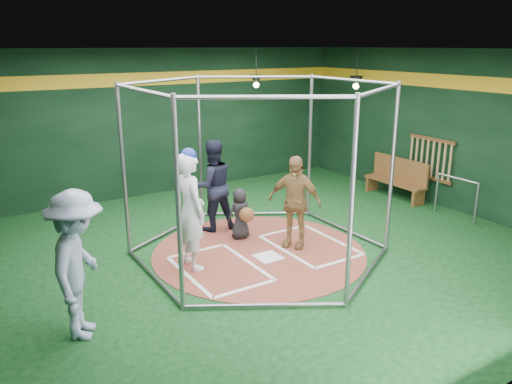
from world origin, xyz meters
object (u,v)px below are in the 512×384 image
batter_figure (191,210)px  dugout_bench (397,177)px  umpire (213,186)px  visitor_leopard (294,202)px

batter_figure → dugout_bench: size_ratio=1.21×
batter_figure → dugout_bench: batter_figure is taller
batter_figure → umpire: (1.11, 1.38, -0.09)m
visitor_leopard → dugout_bench: 4.12m
dugout_bench → umpire: bearing=175.3°
dugout_bench → batter_figure: bearing=-170.5°
visitor_leopard → umpire: 1.77m
batter_figure → dugout_bench: (5.90, 0.99, -0.51)m
batter_figure → visitor_leopard: size_ratio=1.19×
batter_figure → umpire: size_ratio=1.11×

